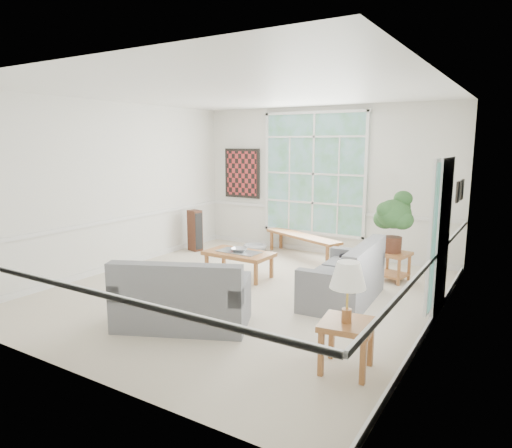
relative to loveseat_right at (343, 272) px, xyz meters
The scene contains 24 objects.
floor 1.56m from the loveseat_right, 163.14° to the right, with size 5.50×6.00×0.01m, color beige.
ceiling 2.97m from the loveseat_right, 163.14° to the right, with size 5.50×6.00×0.02m, color white.
wall_back 3.13m from the loveseat_right, 119.25° to the left, with size 5.50×0.02×3.00m, color white.
wall_front 3.87m from the loveseat_right, 112.69° to the right, with size 5.50×0.02×3.00m, color white.
wall_left 4.34m from the loveseat_right, behind, with size 0.02×6.00×3.00m, color white.
wall_right 1.74m from the loveseat_right, 18.33° to the right, with size 0.02×6.00×3.00m, color white.
window_back 3.24m from the loveseat_right, 122.95° to the left, with size 2.30×0.08×2.40m, color white.
entry_door 1.42m from the loveseat_right, ahead, with size 0.08×0.90×2.10m, color white.
door_sidelight 1.53m from the loveseat_right, 20.07° to the right, with size 0.08×0.26×1.90m, color white.
wall_art 4.38m from the loveseat_right, 143.40° to the left, with size 0.90×0.06×1.10m, color maroon.
wall_frame_near 2.14m from the loveseat_right, 45.91° to the left, with size 0.04×0.26×0.32m, color black.
wall_frame_far 2.41m from the loveseat_right, 53.40° to the left, with size 0.04×0.26×0.32m, color black.
loveseat_right is the anchor object (origin of this frame).
loveseat_front 2.36m from the loveseat_right, 126.21° to the right, with size 1.62×0.84×0.88m, color slate.
coffee_table 1.99m from the loveseat_right, behind, with size 1.17×0.64×0.44m, color #9C5F31.
pewter_bowl 1.98m from the loveseat_right, behind, with size 0.33×0.33×0.08m, color gray.
window_bench 2.63m from the loveseat_right, 128.63° to the left, with size 1.90×0.37×0.44m, color #9C5F31.
end_table 1.43m from the loveseat_right, 75.09° to the left, with size 0.49×0.49×0.49m, color #9C5F31.
houseplant 1.51m from the loveseat_right, 76.23° to the left, with size 0.61×0.61×1.04m, color #2A5426, non-canonical shape.
side_table 2.12m from the loveseat_right, 68.17° to the right, with size 0.51×0.51×0.52m, color #9C5F31.
table_lamp 2.17m from the loveseat_right, 68.47° to the right, with size 0.36×0.36×0.62m, color white, non-canonical shape.
pet_bed 3.35m from the loveseat_right, 144.20° to the left, with size 0.50×0.50×0.15m, color gray.
floor_speaker 4.07m from the loveseat_right, 160.49° to the left, with size 0.27×0.21×0.87m, color #432215.
cat 0.58m from the loveseat_right, 102.90° to the left, with size 0.30×0.21×0.14m, color black.
Camera 1 is at (3.68, -5.67, 2.28)m, focal length 32.00 mm.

